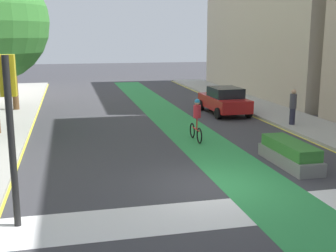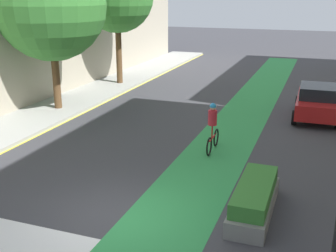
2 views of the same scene
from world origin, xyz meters
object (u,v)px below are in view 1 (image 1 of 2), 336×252
(traffic_signal_near_left, at_px, (10,108))
(median_planter, at_px, (290,154))
(pedestrian_sidewalk_right_a, at_px, (293,107))
(car_red_right_far, at_px, (224,100))
(cyclist_in_lane, at_px, (197,119))
(street_tree_far, at_px, (10,19))

(traffic_signal_near_left, height_order, median_planter, traffic_signal_near_left)
(median_planter, bearing_deg, pedestrian_sidewalk_right_a, 60.45)
(traffic_signal_near_left, bearing_deg, car_red_right_far, 52.05)
(cyclist_in_lane, bearing_deg, street_tree_far, 131.70)
(pedestrian_sidewalk_right_a, bearing_deg, car_red_right_far, 115.13)
(median_planter, bearing_deg, car_red_right_far, 82.81)
(street_tree_far, bearing_deg, median_planter, -51.92)
(car_red_right_far, xyz_separation_m, street_tree_far, (-11.87, 3.51, 4.60))
(pedestrian_sidewalk_right_a, relative_size, median_planter, 0.57)
(median_planter, bearing_deg, street_tree_far, 128.08)
(car_red_right_far, bearing_deg, traffic_signal_near_left, -127.95)
(pedestrian_sidewalk_right_a, bearing_deg, street_tree_far, 150.71)
(traffic_signal_near_left, xyz_separation_m, car_red_right_far, (10.09, 12.94, -2.06))
(pedestrian_sidewalk_right_a, height_order, median_planter, pedestrian_sidewalk_right_a)
(median_planter, bearing_deg, traffic_signal_near_left, -161.71)
(cyclist_in_lane, distance_m, median_planter, 4.69)
(car_red_right_far, relative_size, street_tree_far, 0.57)
(traffic_signal_near_left, distance_m, car_red_right_far, 16.54)
(car_red_right_far, height_order, street_tree_far, street_tree_far)
(car_red_right_far, relative_size, cyclist_in_lane, 2.28)
(car_red_right_far, bearing_deg, cyclist_in_lane, -120.32)
(cyclist_in_lane, xyz_separation_m, pedestrian_sidewalk_right_a, (5.46, 1.66, 0.08))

